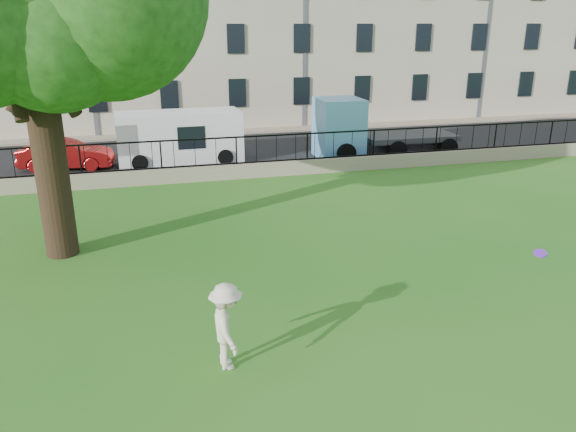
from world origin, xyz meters
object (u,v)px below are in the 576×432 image
object	(u,v)px
red_sedan	(66,155)
blue_truck	(385,126)
frisbee	(540,253)
man	(227,326)
white_van	(180,137)

from	to	relation	value
red_sedan	blue_truck	world-z (taller)	blue_truck
frisbee	blue_truck	xyz separation A→B (m)	(3.58, 15.62, -0.22)
frisbee	blue_truck	bearing A→B (deg)	77.09
frisbee	red_sedan	world-z (taller)	frisbee
man	blue_truck	distance (m)	18.54
man	red_sedan	xyz separation A→B (m)	(-4.39, 16.55, -0.19)
red_sedan	white_van	distance (m)	4.91
frisbee	white_van	distance (m)	17.67
blue_truck	white_van	bearing A→B (deg)	175.28
man	white_van	bearing A→B (deg)	-4.71
red_sedan	blue_truck	size ratio (longest dim) A/B	0.59
frisbee	blue_truck	world-z (taller)	blue_truck
man	white_van	world-z (taller)	white_van
man	frisbee	distance (m)	6.55
blue_truck	frisbee	bearing A→B (deg)	-101.67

